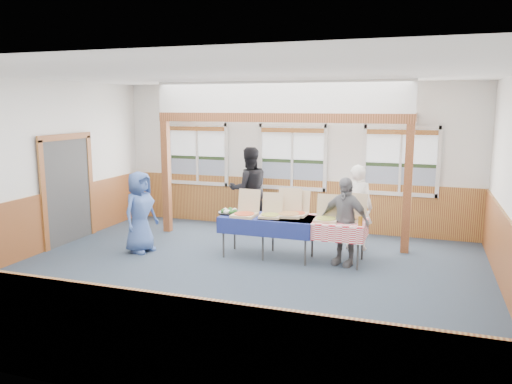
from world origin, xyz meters
TOP-DOWN VIEW (x-y plane):
  - floor at (0.00, 0.00)m, footprint 8.00×8.00m
  - ceiling at (0.00, 0.00)m, footprint 8.00×8.00m
  - wall_back at (0.00, 3.50)m, footprint 8.00×0.00m
  - wall_front at (0.00, -3.50)m, footprint 8.00×0.00m
  - wall_left at (-4.00, 0.00)m, footprint 0.00×8.00m
  - wainscot_back at (0.00, 3.48)m, footprint 7.98×0.05m
  - wainscot_front at (0.00, -3.48)m, footprint 7.98×0.05m
  - wainscot_left at (-3.98, 0.00)m, footprint 0.05×6.98m
  - cased_opening at (-3.96, 0.90)m, footprint 0.06×1.30m
  - window_left at (-2.30, 3.46)m, footprint 1.56×0.10m
  - window_mid at (0.00, 3.46)m, footprint 1.56×0.10m
  - window_right at (2.30, 3.46)m, footprint 1.56×0.10m
  - post_left at (-2.50, 2.30)m, footprint 0.15×0.15m
  - post_right at (2.50, 2.30)m, footprint 0.15×0.15m
  - cross_beam at (0.00, 2.30)m, footprint 5.15×0.18m
  - table_left at (0.15, 1.19)m, footprint 1.85×1.41m
  - table_right at (0.96, 1.28)m, footprint 1.85×0.82m
  - pizza_box_a at (-0.25, 1.09)m, footprint 0.42×0.51m
  - pizza_box_b at (0.49, 1.36)m, footprint 0.51×0.59m
  - pizza_box_c at (0.21, 1.18)m, footprint 0.42×0.49m
  - pizza_box_d at (0.61, 1.47)m, footprint 0.40×0.48m
  - pizza_box_e at (1.21, 1.20)m, footprint 0.41×0.50m
  - pizza_box_f at (1.62, 1.42)m, footprint 0.48×0.55m
  - veggie_tray at (-0.60, 1.19)m, footprint 0.41×0.41m
  - drink_glass at (1.81, 1.03)m, footprint 0.07×0.07m
  - woman_white at (1.59, 2.22)m, footprint 0.60×0.40m
  - woman_black at (-0.84, 2.96)m, footprint 1.13×1.07m
  - man_blue at (-2.22, 0.75)m, footprint 0.64×0.84m
  - person_grey at (1.52, 1.21)m, footprint 0.97×0.64m

SIDE VIEW (x-z plane):
  - floor at x=0.00m, z-range 0.00..0.00m
  - wainscot_back at x=0.00m, z-range 0.00..1.10m
  - wainscot_front at x=0.00m, z-range 0.00..1.10m
  - wainscot_left at x=-3.98m, z-range 0.00..1.10m
  - table_left at x=0.15m, z-range 0.32..1.07m
  - table_right at x=0.96m, z-range 0.32..1.08m
  - man_blue at x=-2.22m, z-range 0.00..1.53m
  - person_grey at x=1.52m, z-range 0.00..1.53m
  - veggie_tray at x=-0.60m, z-range 0.74..0.83m
  - woman_white at x=1.59m, z-range 0.00..1.64m
  - pizza_box_c at x=0.21m, z-range 0.62..1.02m
  - pizza_box_d at x=0.61m, z-range 0.61..1.03m
  - pizza_box_e at x=1.21m, z-range 0.61..1.04m
  - pizza_box_f at x=1.62m, z-range 0.61..1.04m
  - pizza_box_a at x=-0.25m, z-range 0.60..1.05m
  - pizza_box_b at x=0.49m, z-range 0.59..1.06m
  - drink_glass at x=1.81m, z-range 0.76..0.91m
  - woman_black at x=-0.84m, z-range 0.00..1.84m
  - cased_opening at x=-3.96m, z-range 0.00..2.10m
  - post_left at x=-2.50m, z-range 0.00..2.40m
  - post_right at x=2.50m, z-range 0.00..2.40m
  - wall_back at x=0.00m, z-range -2.40..5.60m
  - wall_front at x=0.00m, z-range -2.40..5.60m
  - wall_left at x=-4.00m, z-range -2.40..5.60m
  - window_left at x=-2.30m, z-range 0.95..2.41m
  - window_mid at x=0.00m, z-range 0.95..2.41m
  - window_right at x=2.30m, z-range 0.95..2.41m
  - cross_beam at x=0.00m, z-range 2.40..2.58m
  - ceiling at x=0.00m, z-range 3.20..3.20m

